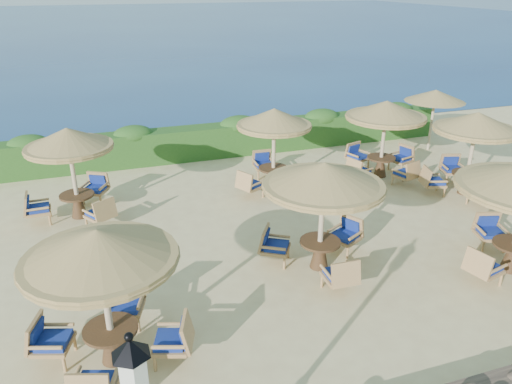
# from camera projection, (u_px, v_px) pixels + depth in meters

# --- Properties ---
(ground) EXTENTS (120.00, 120.00, 0.00)m
(ground) POSITION_uv_depth(u_px,v_px,m) (301.00, 238.00, 13.21)
(ground) COLOR beige
(ground) RESTS_ON ground
(sea) EXTENTS (160.00, 160.00, 0.00)m
(sea) POSITION_uv_depth(u_px,v_px,m) (113.00, 24.00, 74.07)
(sea) COLOR navy
(sea) RESTS_ON ground
(hedge) EXTENTS (18.00, 0.90, 1.20)m
(hedge) POSITION_uv_depth(u_px,v_px,m) (227.00, 140.00, 19.23)
(hedge) COLOR #1E4616
(hedge) RESTS_ON ground
(extra_parasol) EXTENTS (2.30, 2.30, 2.41)m
(extra_parasol) POSITION_uv_depth(u_px,v_px,m) (435.00, 96.00, 19.17)
(extra_parasol) COLOR #C2AD89
(extra_parasol) RESTS_ON ground
(cafe_set_0) EXTENTS (2.88, 2.88, 2.65)m
(cafe_set_0) POSITION_uv_depth(u_px,v_px,m) (103.00, 277.00, 8.31)
(cafe_set_0) COLOR #C2AD89
(cafe_set_0) RESTS_ON ground
(cafe_set_1) EXTENTS (2.79, 2.80, 2.65)m
(cafe_set_1) POSITION_uv_depth(u_px,v_px,m) (323.00, 194.00, 11.15)
(cafe_set_1) COLOR #C2AD89
(cafe_set_1) RESTS_ON ground
(cafe_set_3) EXTENTS (2.61, 2.77, 2.65)m
(cafe_set_3) POSITION_uv_depth(u_px,v_px,m) (71.00, 158.00, 13.70)
(cafe_set_3) COLOR #C2AD89
(cafe_set_3) RESTS_ON ground
(cafe_set_4) EXTENTS (2.77, 2.60, 2.65)m
(cafe_set_4) POSITION_uv_depth(u_px,v_px,m) (274.00, 135.00, 15.69)
(cafe_set_4) COLOR #C2AD89
(cafe_set_4) RESTS_ON ground
(cafe_set_5) EXTENTS (2.88, 2.88, 2.65)m
(cafe_set_5) POSITION_uv_depth(u_px,v_px,m) (385.00, 126.00, 16.64)
(cafe_set_5) COLOR #C2AD89
(cafe_set_5) RESTS_ON ground
(cafe_set_6) EXTENTS (2.88, 2.88, 2.65)m
(cafe_set_6) POSITION_uv_depth(u_px,v_px,m) (473.00, 141.00, 15.27)
(cafe_set_6) COLOR #C2AD89
(cafe_set_6) RESTS_ON ground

